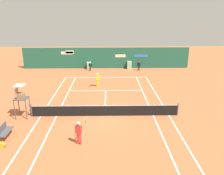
# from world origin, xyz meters

# --- Properties ---
(ground_plane) EXTENTS (80.00, 80.00, 0.01)m
(ground_plane) POSITION_xyz_m (-0.00, 0.58, 0.00)
(ground_plane) COLOR #BC6038
(tennis_net) EXTENTS (12.10, 0.10, 1.07)m
(tennis_net) POSITION_xyz_m (0.00, 0.00, 0.51)
(tennis_net) COLOR #4C4C51
(tennis_net) RESTS_ON ground_plane
(sponsor_back_wall) EXTENTS (25.00, 1.02, 3.14)m
(sponsor_back_wall) POSITION_xyz_m (0.03, 16.97, 1.52)
(sponsor_back_wall) COLOR #1E5642
(sponsor_back_wall) RESTS_ON ground_plane
(umpire_chair) EXTENTS (1.00, 1.00, 2.73)m
(umpire_chair) POSITION_xyz_m (-6.68, -0.07, 1.76)
(umpire_chair) COLOR #47474C
(umpire_chair) RESTS_ON ground_plane
(player_bench) EXTENTS (0.54, 1.44, 0.88)m
(player_bench) POSITION_xyz_m (-6.80, -3.28, 0.51)
(player_bench) COLOR #38383D
(player_bench) RESTS_ON ground_plane
(player_on_baseline) EXTENTS (0.55, 0.75, 1.84)m
(player_on_baseline) POSITION_xyz_m (-0.92, 7.81, 0.98)
(player_on_baseline) COLOR yellow
(player_on_baseline) RESTS_ON ground_plane
(player_near_side) EXTENTS (0.79, 0.63, 1.79)m
(player_near_side) POSITION_xyz_m (-1.60, -4.19, 0.94)
(player_near_side) COLOR red
(player_near_side) RESTS_ON ground_plane
(ball_kid_left_post) EXTENTS (0.41, 0.21, 1.25)m
(ball_kid_left_post) POSITION_xyz_m (-2.33, 15.36, 0.72)
(ball_kid_left_post) COLOR black
(ball_kid_left_post) RESTS_ON ground_plane
(ball_kid_centre_post) EXTENTS (0.45, 0.23, 1.37)m
(ball_kid_centre_post) POSITION_xyz_m (4.76, 15.36, 0.79)
(ball_kid_centre_post) COLOR black
(ball_kid_centre_post) RESTS_ON ground_plane
(tennis_ball_by_sideline) EXTENTS (0.07, 0.07, 0.07)m
(tennis_ball_by_sideline) POSITION_xyz_m (0.45, 6.86, 0.03)
(tennis_ball_by_sideline) COLOR #CCE033
(tennis_ball_by_sideline) RESTS_ON ground_plane
(tennis_ball_near_service_line) EXTENTS (0.07, 0.07, 0.07)m
(tennis_ball_near_service_line) POSITION_xyz_m (2.59, 3.33, 0.03)
(tennis_ball_near_service_line) COLOR #CCE033
(tennis_ball_near_service_line) RESTS_ON ground_plane
(tennis_ball_mid_court) EXTENTS (0.07, 0.07, 0.07)m
(tennis_ball_mid_court) POSITION_xyz_m (-0.24, 8.82, 0.03)
(tennis_ball_mid_court) COLOR #CCE033
(tennis_ball_mid_court) RESTS_ON ground_plane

